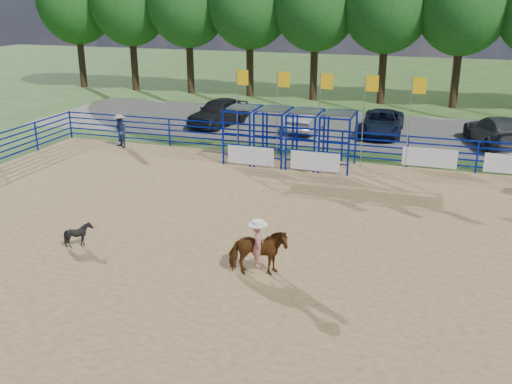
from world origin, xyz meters
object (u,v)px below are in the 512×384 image
calf (79,234)px  car_c (382,123)px  car_d (498,132)px  spectator_cowboy (120,131)px  horse_and_rider (258,249)px  car_a (219,112)px  car_b (308,119)px

calf → car_c: 19.71m
car_d → spectator_cowboy: bearing=2.8°
horse_and_rider → car_d: bearing=67.2°
calf → car_c: car_c is taller
spectator_cowboy → car_a: bearing=66.7°
calf → car_d: 21.97m
car_a → calf: bearing=-70.9°
car_b → car_c: (4.16, 0.43, -0.00)m
horse_and_rider → calf: 5.95m
horse_and_rider → calf: size_ratio=2.85×
car_a → car_c: bearing=15.0°
calf → car_d: size_ratio=0.15×
spectator_cowboy → calf: bearing=-65.2°
horse_and_rider → car_c: (1.38, 18.40, -0.14)m
car_c → spectator_cowboy: bearing=-151.7°
car_c → car_d: bearing=-9.4°
car_a → car_c: size_ratio=0.99×
car_b → car_c: size_ratio=0.85×
car_d → horse_and_rider: bearing=51.2°
horse_and_rider → calf: horse_and_rider is taller
car_a → car_b: size_ratio=1.16×
car_c → car_d: size_ratio=0.89×
calf → car_c: bearing=-13.7°
calf → car_d: (13.33, 17.46, 0.38)m
car_b → car_c: bearing=-169.8°
horse_and_rider → car_a: 19.65m
car_d → car_a: bearing=-17.0°
car_c → calf: bearing=-113.3°
spectator_cowboy → horse_and_rider: bearing=-45.4°
spectator_cowboy → car_a: (2.84, 6.58, -0.04)m
calf → car_c: (7.32, 18.30, 0.27)m
calf → car_c: size_ratio=0.16×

